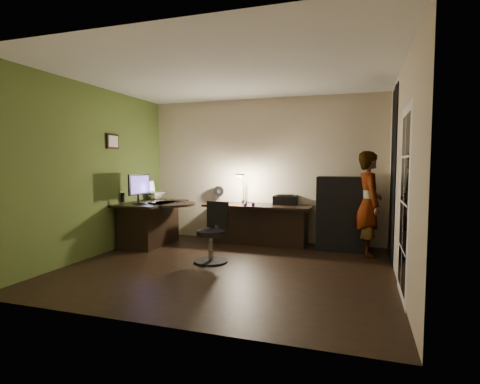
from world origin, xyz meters
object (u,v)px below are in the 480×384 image
(office_chair, at_px, (211,233))
(person, at_px, (369,204))
(desk_left, at_px, (152,224))
(monitor, at_px, (138,193))
(cabinet, at_px, (342,214))
(desk_right, at_px, (258,224))

(office_chair, bearing_deg, person, 37.61)
(person, bearing_deg, desk_left, 82.25)
(monitor, height_order, person, person)
(cabinet, distance_m, office_chair, 2.33)
(cabinet, bearing_deg, person, -30.27)
(person, bearing_deg, cabinet, 44.85)
(office_chair, relative_size, person, 0.54)
(desk_left, relative_size, cabinet, 1.08)
(cabinet, distance_m, person, 0.53)
(desk_left, distance_m, monitor, 0.70)
(desk_left, relative_size, office_chair, 1.51)
(desk_right, height_order, monitor, monitor)
(office_chair, distance_m, person, 2.56)
(desk_right, relative_size, cabinet, 1.55)
(desk_right, bearing_deg, office_chair, -101.84)
(cabinet, height_order, monitor, cabinet)
(cabinet, height_order, person, person)
(desk_right, xyz_separation_m, monitor, (-1.84, -1.03, 0.61))
(office_chair, bearing_deg, desk_left, 161.73)
(monitor, height_order, office_chair, monitor)
(desk_left, height_order, monitor, monitor)
(monitor, bearing_deg, desk_left, 90.15)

